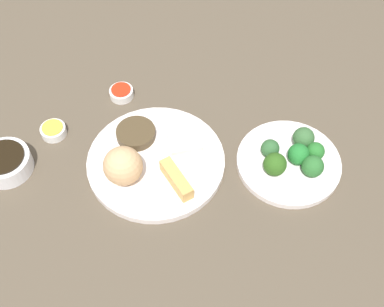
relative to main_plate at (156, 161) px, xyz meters
The scene contains 19 objects.
tabletop 0.04m from the main_plate, behind, with size 2.20×2.20×0.02m, color brown.
main_plate is the anchor object (origin of this frame).
rice_scoop 0.09m from the main_plate, 159.44° to the right, with size 0.08×0.08×0.08m, color tan.
spring_roll 0.08m from the main_plate, 69.44° to the right, with size 0.10×0.02×0.03m, color tan.
crab_rangoon_wonton 0.08m from the main_plate, 20.56° to the left, with size 0.07×0.06×0.01m, color beige.
stir_fry_heap 0.08m from the main_plate, 110.56° to the left, with size 0.09×0.09×0.02m, color #463722.
broccoli_plate 0.28m from the main_plate, 16.47° to the right, with size 0.22×0.22×0.01m, color white.
broccoli_floret_0 0.30m from the main_plate, 16.36° to the right, with size 0.05×0.05×0.05m, color #20702B.
broccoli_floret_1 0.24m from the main_plate, 12.41° to the right, with size 0.04×0.04×0.04m, color #2E5C30.
broccoli_floret_2 0.32m from the main_plate, ahead, with size 0.05×0.05×0.05m, color #345F32.
broccoli_floret_3 0.32m from the main_plate, 21.78° to the right, with size 0.05×0.05×0.05m, color #29642B.
broccoli_floret_4 0.25m from the main_plate, 22.60° to the right, with size 0.05×0.05×0.05m, color #2C5719.
broccoli_floret_5 0.33m from the main_plate, 14.67° to the right, with size 0.04×0.04×0.04m, color #266B28.
soy_sauce_bowl 0.31m from the main_plate, 166.45° to the left, with size 0.11×0.11×0.04m, color white.
soy_sauce_bowl_liquid 0.31m from the main_plate, 166.45° to the left, with size 0.09×0.09×0.00m, color black.
sauce_ramekin_hot_mustard 0.24m from the main_plate, 144.71° to the left, with size 0.06×0.06×0.02m, color white.
sauce_ramekin_hot_mustard_liquid 0.24m from the main_plate, 144.71° to the left, with size 0.05×0.05×0.00m, color yellow.
sauce_ramekin_sweet_and_sour 0.21m from the main_plate, 98.71° to the left, with size 0.06×0.06×0.02m, color white.
sauce_ramekin_sweet_and_sour_liquid 0.21m from the main_plate, 98.71° to the left, with size 0.05×0.05×0.00m, color red.
Camera 1 is at (-0.05, -0.60, 0.87)m, focal length 45.87 mm.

